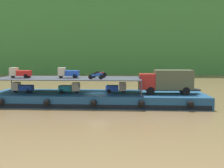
{
  "coord_description": "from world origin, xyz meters",
  "views": [
    {
      "loc": [
        3.82,
        -32.46,
        6.25
      ],
      "look_at": [
        1.96,
        0.0,
        2.7
      ],
      "focal_mm": 39.48,
      "sensor_mm": 36.0,
      "label": 1
    }
  ],
  "objects_px": {
    "mini_truck_lower_aft": "(70,88)",
    "motorcycle_upper_centre": "(98,75)",
    "covered_lorry": "(167,81)",
    "mini_truck_upper_mid": "(68,73)",
    "cargo_barge": "(97,98)",
    "mini_truck_lower_mid": "(116,88)",
    "motorcycle_upper_port": "(96,76)",
    "mini_truck_lower_stern": "(22,87)",
    "motorcycle_upper_stbd": "(100,74)",
    "mini_truck_upper_stern": "(20,73)"
  },
  "relations": [
    {
      "from": "mini_truck_lower_aft",
      "to": "motorcycle_upper_centre",
      "type": "distance_m",
      "value": 4.21
    },
    {
      "from": "cargo_barge",
      "to": "mini_truck_lower_mid",
      "type": "bearing_deg",
      "value": 7.91
    },
    {
      "from": "mini_truck_lower_aft",
      "to": "mini_truck_upper_mid",
      "type": "bearing_deg",
      "value": 177.33
    },
    {
      "from": "mini_truck_lower_stern",
      "to": "motorcycle_upper_port",
      "type": "xyz_separation_m",
      "value": [
        10.27,
        -1.9,
        1.74
      ]
    },
    {
      "from": "mini_truck_lower_stern",
      "to": "cargo_barge",
      "type": "bearing_deg",
      "value": 0.02
    },
    {
      "from": "mini_truck_lower_aft",
      "to": "mini_truck_upper_mid",
      "type": "relative_size",
      "value": 1.0
    },
    {
      "from": "covered_lorry",
      "to": "mini_truck_upper_stern",
      "type": "relative_size",
      "value": 2.85
    },
    {
      "from": "mini_truck_lower_stern",
      "to": "mini_truck_upper_stern",
      "type": "relative_size",
      "value": 0.99
    },
    {
      "from": "mini_truck_lower_mid",
      "to": "motorcycle_upper_stbd",
      "type": "xyz_separation_m",
      "value": [
        -2.39,
        1.64,
        1.74
      ]
    },
    {
      "from": "cargo_barge",
      "to": "mini_truck_lower_mid",
      "type": "relative_size",
      "value": 10.22
    },
    {
      "from": "cargo_barge",
      "to": "mini_truck_lower_aft",
      "type": "distance_m",
      "value": 3.96
    },
    {
      "from": "covered_lorry",
      "to": "mini_truck_lower_mid",
      "type": "distance_m",
      "value": 6.73
    },
    {
      "from": "mini_truck_lower_mid",
      "to": "motorcycle_upper_centre",
      "type": "distance_m",
      "value": 2.97
    },
    {
      "from": "mini_truck_lower_aft",
      "to": "motorcycle_upper_port",
      "type": "height_order",
      "value": "motorcycle_upper_port"
    },
    {
      "from": "motorcycle_upper_port",
      "to": "motorcycle_upper_centre",
      "type": "relative_size",
      "value": 1.0
    },
    {
      "from": "cargo_barge",
      "to": "mini_truck_lower_stern",
      "type": "xyz_separation_m",
      "value": [
        -10.24,
        -0.0,
        1.44
      ]
    },
    {
      "from": "motorcycle_upper_centre",
      "to": "mini_truck_upper_mid",
      "type": "bearing_deg",
      "value": -177.48
    },
    {
      "from": "covered_lorry",
      "to": "mini_truck_lower_mid",
      "type": "relative_size",
      "value": 2.85
    },
    {
      "from": "mini_truck_upper_stern",
      "to": "motorcycle_upper_centre",
      "type": "relative_size",
      "value": 1.46
    },
    {
      "from": "cargo_barge",
      "to": "mini_truck_lower_stern",
      "type": "height_order",
      "value": "mini_truck_lower_stern"
    },
    {
      "from": "motorcycle_upper_centre",
      "to": "covered_lorry",
      "type": "bearing_deg",
      "value": -1.29
    },
    {
      "from": "covered_lorry",
      "to": "motorcycle_upper_centre",
      "type": "xyz_separation_m",
      "value": [
        -9.02,
        0.2,
        0.74
      ]
    },
    {
      "from": "motorcycle_upper_centre",
      "to": "mini_truck_lower_aft",
      "type": "bearing_deg",
      "value": -177.22
    },
    {
      "from": "covered_lorry",
      "to": "mini_truck_upper_mid",
      "type": "xyz_separation_m",
      "value": [
        -13.04,
        0.03,
        1.0
      ]
    },
    {
      "from": "covered_lorry",
      "to": "mini_truck_lower_stern",
      "type": "distance_m",
      "value": 19.43
    },
    {
      "from": "mini_truck_lower_aft",
      "to": "motorcycle_upper_port",
      "type": "bearing_deg",
      "value": -25.35
    },
    {
      "from": "cargo_barge",
      "to": "mini_truck_lower_aft",
      "type": "relative_size",
      "value": 10.16
    },
    {
      "from": "mini_truck_upper_stern",
      "to": "motorcycle_upper_centre",
      "type": "bearing_deg",
      "value": 2.24
    },
    {
      "from": "mini_truck_upper_stern",
      "to": "motorcycle_upper_stbd",
      "type": "distance_m",
      "value": 10.72
    },
    {
      "from": "cargo_barge",
      "to": "motorcycle_upper_stbd",
      "type": "height_order",
      "value": "motorcycle_upper_stbd"
    },
    {
      "from": "mini_truck_lower_stern",
      "to": "motorcycle_upper_centre",
      "type": "bearing_deg",
      "value": 0.23
    },
    {
      "from": "covered_lorry",
      "to": "mini_truck_lower_stern",
      "type": "height_order",
      "value": "covered_lorry"
    },
    {
      "from": "mini_truck_lower_aft",
      "to": "motorcycle_upper_stbd",
      "type": "relative_size",
      "value": 1.46
    },
    {
      "from": "mini_truck_lower_stern",
      "to": "mini_truck_lower_mid",
      "type": "distance_m",
      "value": 12.78
    },
    {
      "from": "mini_truck_upper_stern",
      "to": "motorcycle_upper_stbd",
      "type": "xyz_separation_m",
      "value": [
        10.45,
        2.36,
        -0.26
      ]
    },
    {
      "from": "mini_truck_upper_mid",
      "to": "mini_truck_lower_mid",
      "type": "bearing_deg",
      "value": 4.38
    },
    {
      "from": "motorcycle_upper_stbd",
      "to": "cargo_barge",
      "type": "bearing_deg",
      "value": -93.85
    },
    {
      "from": "mini_truck_upper_mid",
      "to": "mini_truck_lower_stern",
      "type": "bearing_deg",
      "value": 178.79
    },
    {
      "from": "motorcycle_upper_port",
      "to": "motorcycle_upper_stbd",
      "type": "relative_size",
      "value": 1.0
    },
    {
      "from": "mini_truck_lower_mid",
      "to": "cargo_barge",
      "type": "bearing_deg",
      "value": -172.09
    },
    {
      "from": "motorcycle_upper_port",
      "to": "mini_truck_upper_stern",
      "type": "bearing_deg",
      "value": 171.57
    },
    {
      "from": "motorcycle_upper_port",
      "to": "motorcycle_upper_centre",
      "type": "xyz_separation_m",
      "value": [
        0.12,
        1.94,
        0.0
      ]
    },
    {
      "from": "cargo_barge",
      "to": "mini_truck_upper_stern",
      "type": "xyz_separation_m",
      "value": [
        -10.32,
        -0.37,
        3.44
      ]
    },
    {
      "from": "cargo_barge",
      "to": "mini_truck_lower_stern",
      "type": "bearing_deg",
      "value": -179.98
    },
    {
      "from": "mini_truck_lower_mid",
      "to": "motorcycle_upper_stbd",
      "type": "relative_size",
      "value": 1.46
    },
    {
      "from": "mini_truck_upper_mid",
      "to": "motorcycle_upper_stbd",
      "type": "height_order",
      "value": "mini_truck_upper_mid"
    },
    {
      "from": "motorcycle_upper_centre",
      "to": "motorcycle_upper_port",
      "type": "bearing_deg",
      "value": -93.51
    },
    {
      "from": "covered_lorry",
      "to": "mini_truck_upper_mid",
      "type": "bearing_deg",
      "value": 179.89
    },
    {
      "from": "mini_truck_lower_stern",
      "to": "motorcycle_upper_stbd",
      "type": "xyz_separation_m",
      "value": [
        10.38,
        1.99,
        1.74
      ]
    },
    {
      "from": "motorcycle_upper_port",
      "to": "motorcycle_upper_centre",
      "type": "bearing_deg",
      "value": 86.49
    }
  ]
}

